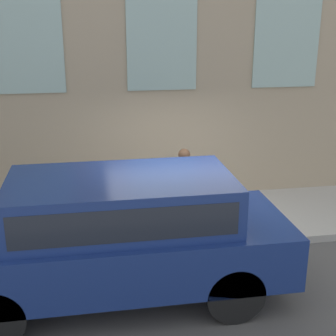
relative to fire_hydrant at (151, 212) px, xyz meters
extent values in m
plane|color=#514F4C|center=(-0.56, -0.49, -0.58)|extent=(80.00, 80.00, 0.00)
cube|color=#B2ADA3|center=(0.64, -0.49, -0.51)|extent=(2.40, 60.00, 0.14)
cube|color=#9EBCB2|center=(1.82, -3.10, 2.94)|extent=(0.03, 1.40, 2.09)
cube|color=#9EBCB2|center=(1.82, -0.49, 2.94)|extent=(0.03, 1.40, 2.09)
cube|color=#9EBCB2|center=(1.82, 2.12, 2.94)|extent=(0.03, 1.40, 2.09)
cylinder|color=gray|center=(0.00, 0.00, -0.41)|extent=(0.29, 0.29, 0.04)
cylinder|color=gray|center=(0.00, 0.00, -0.07)|extent=(0.21, 0.21, 0.74)
sphere|color=slate|center=(0.00, 0.00, 0.30)|extent=(0.22, 0.22, 0.22)
cylinder|color=black|center=(0.00, 0.00, 0.37)|extent=(0.07, 0.07, 0.09)
cylinder|color=gray|center=(0.00, -0.16, 0.02)|extent=(0.09, 0.10, 0.09)
cylinder|color=gray|center=(0.00, 0.16, 0.02)|extent=(0.09, 0.10, 0.09)
cylinder|color=#232328|center=(0.51, -0.71, -0.10)|extent=(0.10, 0.10, 0.68)
cylinder|color=#232328|center=(0.66, -0.71, -0.10)|extent=(0.10, 0.10, 0.68)
cube|color=white|center=(0.58, -0.71, 0.50)|extent=(0.18, 0.13, 0.51)
cylinder|color=white|center=(0.45, -0.71, 0.51)|extent=(0.08, 0.08, 0.48)
cylinder|color=white|center=(0.72, -0.71, 0.51)|extent=(0.08, 0.08, 0.48)
sphere|color=brown|center=(0.58, -0.71, 0.87)|extent=(0.23, 0.23, 0.23)
cylinder|color=black|center=(-0.83, 2.27, -0.18)|extent=(0.24, 0.80, 0.80)
cylinder|color=black|center=(-2.46, -0.78, -0.18)|extent=(0.24, 0.80, 0.80)
cylinder|color=black|center=(-0.83, -0.78, -0.18)|extent=(0.24, 0.80, 0.80)
cube|color=navy|center=(-1.65, 0.74, 0.20)|extent=(1.87, 4.91, 0.76)
cube|color=navy|center=(-1.65, 0.62, 0.92)|extent=(1.64, 3.05, 0.68)
cube|color=#1E232D|center=(-1.65, 0.62, 0.92)|extent=(1.65, 2.80, 0.43)
camera|label=1|loc=(-7.60, 0.99, 3.31)|focal=50.00mm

